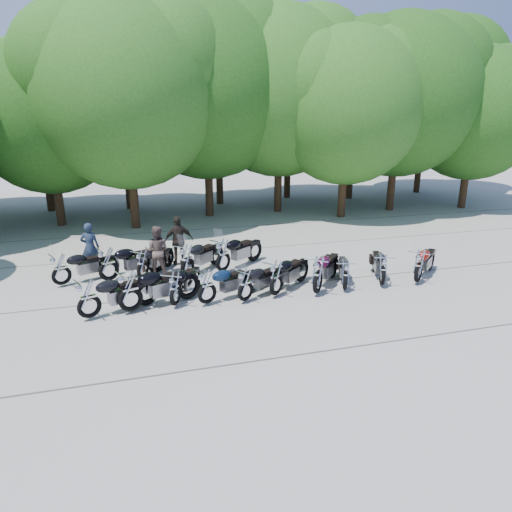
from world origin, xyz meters
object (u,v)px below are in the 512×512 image
object	(u,v)px
motorcycle_4	(245,284)
motorcycle_6	(318,274)
motorcycle_3	(207,286)
motorcycle_9	(419,265)
motorcycle_1	(130,290)
rider_2	(179,241)
motorcycle_2	(175,288)
rider_1	(157,251)
motorcycle_0	(88,298)
motorcycle_14	(223,254)
motorcycle_10	(61,268)
motorcycle_11	(108,263)
motorcycle_8	(383,269)
motorcycle_5	(276,277)
motorcycle_7	(345,274)
motorcycle_12	(142,263)
rider_0	(90,247)
motorcycle_13	(187,259)

from	to	relation	value
motorcycle_4	motorcycle_6	xyz separation A→B (m)	(2.34, -0.02, 0.10)
motorcycle_3	motorcycle_9	world-z (taller)	motorcycle_9
motorcycle_1	rider_2	distance (m)	4.53
motorcycle_2	motorcycle_9	size ratio (longest dim) A/B	0.91
motorcycle_1	rider_1	distance (m)	3.34
motorcycle_0	motorcycle_2	world-z (taller)	motorcycle_0
motorcycle_9	motorcycle_14	size ratio (longest dim) A/B	0.94
motorcycle_1	rider_1	xyz separation A→B (m)	(0.97, 3.19, 0.17)
motorcycle_4	motorcycle_6	size ratio (longest dim) A/B	0.86
motorcycle_9	motorcycle_10	size ratio (longest dim) A/B	1.05
motorcycle_1	motorcycle_3	xyz separation A→B (m)	(2.19, -0.03, -0.08)
motorcycle_6	motorcycle_11	size ratio (longest dim) A/B	1.03
motorcycle_1	motorcycle_9	world-z (taller)	motorcycle_1
motorcycle_4	rider_2	world-z (taller)	rider_2
motorcycle_8	rider_2	world-z (taller)	rider_2
motorcycle_5	motorcycle_9	distance (m)	4.96
motorcycle_5	motorcycle_7	size ratio (longest dim) A/B	1.14
motorcycle_2	motorcycle_14	world-z (taller)	motorcycle_14
motorcycle_7	motorcycle_12	distance (m)	6.85
motorcycle_2	motorcycle_6	world-z (taller)	motorcycle_6
motorcycle_2	rider_1	size ratio (longest dim) A/B	1.21
motorcycle_5	motorcycle_14	distance (m)	2.89
motorcycle_14	rider_0	bearing A→B (deg)	35.54
motorcycle_2	motorcycle_12	xyz separation A→B (m)	(-0.82, 2.69, -0.01)
motorcycle_3	motorcycle_11	world-z (taller)	motorcycle_11
motorcycle_3	motorcycle_9	xyz separation A→B (m)	(7.13, -0.10, 0.03)
motorcycle_13	motorcycle_9	bearing A→B (deg)	-153.70
motorcycle_2	motorcycle_4	size ratio (longest dim) A/B	1.00
motorcycle_3	motorcycle_7	distance (m)	4.46
motorcycle_7	motorcycle_8	xyz separation A→B (m)	(1.37, 0.04, 0.04)
motorcycle_5	motorcycle_11	size ratio (longest dim) A/B	0.96
motorcycle_9	motorcycle_12	bearing A→B (deg)	30.17
motorcycle_5	rider_0	distance (m)	7.06
rider_1	motorcycle_1	bearing A→B (deg)	90.31
motorcycle_1	motorcycle_8	bearing A→B (deg)	-110.59
motorcycle_3	motorcycle_5	size ratio (longest dim) A/B	0.96
motorcycle_3	rider_0	world-z (taller)	rider_0
rider_0	motorcycle_2	bearing A→B (deg)	133.53
motorcycle_10	rider_1	distance (m)	3.17
motorcycle_3	rider_1	distance (m)	3.45
rider_1	motorcycle_6	bearing A→B (deg)	161.95
motorcycle_5	motorcycle_6	distance (m)	1.32
motorcycle_0	motorcycle_4	bearing A→B (deg)	-111.86
motorcycle_7	motorcycle_13	world-z (taller)	motorcycle_13
motorcycle_2	motorcycle_11	world-z (taller)	motorcycle_11
motorcycle_3	motorcycle_7	size ratio (longest dim) A/B	1.09
motorcycle_0	motorcycle_7	distance (m)	7.76
motorcycle_7	motorcycle_12	bearing A→B (deg)	-2.63
motorcycle_0	motorcycle_4	world-z (taller)	motorcycle_0
motorcycle_12	motorcycle_11	bearing A→B (deg)	38.71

